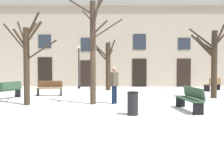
# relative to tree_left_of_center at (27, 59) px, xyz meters

# --- Properties ---
(ground_plane) EXTENTS (33.64, 33.64, 0.00)m
(ground_plane) POSITION_rel_tree_left_of_center_xyz_m (3.93, 0.86, -2.15)
(ground_plane) COLOR white
(building_facade) EXTENTS (21.02, 0.60, 7.51)m
(building_facade) POSITION_rel_tree_left_of_center_xyz_m (3.93, 9.64, 1.65)
(building_facade) COLOR tan
(building_facade) RESTS_ON ground
(tree_left_of_center) EXTENTS (2.26, 2.15, 4.28)m
(tree_left_of_center) POSITION_rel_tree_left_of_center_xyz_m (0.00, 0.00, 0.00)
(tree_left_of_center) COLOR #382B1E
(tree_left_of_center) RESTS_ON ground
(tree_right_of_center) EXTENTS (1.88, 1.88, 3.84)m
(tree_right_of_center) POSITION_rel_tree_left_of_center_xyz_m (3.56, 6.51, -0.15)
(tree_right_of_center) COLOR #382B1E
(tree_right_of_center) RESTS_ON ground
(tree_center) EXTENTS (1.93, 1.92, 4.20)m
(tree_center) POSITION_rel_tree_left_of_center_xyz_m (9.67, 2.40, 0.07)
(tree_center) COLOR #382B1E
(tree_center) RESTS_ON ground
(tree_foreground) EXTENTS (2.90, 2.30, 5.36)m
(tree_foreground) POSITION_rel_tree_left_of_center_xyz_m (3.05, 0.24, 0.57)
(tree_foreground) COLOR #423326
(tree_foreground) RESTS_ON ground
(streetlamp) EXTENTS (0.30, 0.30, 3.72)m
(streetlamp) POSITION_rel_tree_left_of_center_xyz_m (1.16, 7.76, 0.13)
(streetlamp) COLOR black
(streetlamp) RESTS_ON ground
(litter_bin) EXTENTS (0.43, 0.43, 0.86)m
(litter_bin) POSITION_rel_tree_left_of_center_xyz_m (4.73, -2.10, -1.72)
(litter_bin) COLOR black
(litter_bin) RESTS_ON ground
(bench_facing_shops) EXTENTS (0.66, 1.82, 0.96)m
(bench_facing_shops) POSITION_rel_tree_left_of_center_xyz_m (7.14, -1.25, -1.65)
(bench_facing_shops) COLOR #2D4C33
(bench_facing_shops) RESTS_ON ground
(bench_back_to_back_left) EXTENTS (1.66, 1.51, 0.96)m
(bench_back_to_back_left) POSITION_rel_tree_left_of_center_xyz_m (11.44, 6.21, -1.67)
(bench_back_to_back_left) COLOR brown
(bench_back_to_back_left) RESTS_ON ground
(bench_near_center_tree) EXTENTS (1.57, 0.66, 0.92)m
(bench_near_center_tree) POSITION_rel_tree_left_of_center_xyz_m (0.06, 3.35, -1.68)
(bench_near_center_tree) COLOR brown
(bench_near_center_tree) RESTS_ON ground
(bench_by_litter_bin) EXTENTS (1.15, 1.61, 0.96)m
(bench_by_litter_bin) POSITION_rel_tree_left_of_center_xyz_m (-1.87, 1.94, -1.67)
(bench_by_litter_bin) COLOR #2D4C33
(bench_by_litter_bin) RESTS_ON ground
(person_strolling) EXTENTS (0.41, 0.44, 1.79)m
(person_strolling) POSITION_rel_tree_left_of_center_xyz_m (4.06, 0.36, -1.15)
(person_strolling) COLOR black
(person_strolling) RESTS_ON ground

